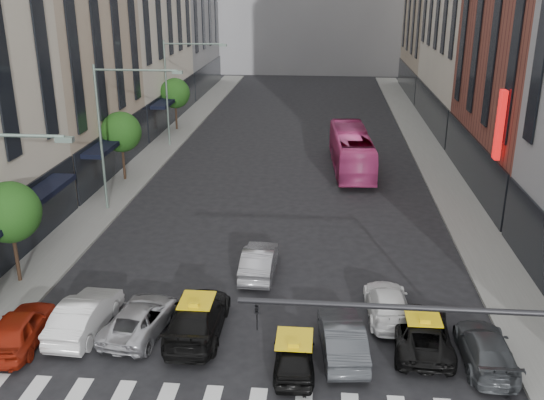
% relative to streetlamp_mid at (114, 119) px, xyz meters
% --- Properties ---
extents(sidewalk_left, '(3.00, 96.00, 0.15)m').
position_rel_streetlamp_mid_xyz_m(sidewalk_left, '(-1.46, 10.00, -5.83)').
color(sidewalk_left, slate).
rests_on(sidewalk_left, ground).
extents(sidewalk_right, '(3.00, 96.00, 0.15)m').
position_rel_streetlamp_mid_xyz_m(sidewalk_right, '(21.54, 10.00, -5.83)').
color(sidewalk_right, slate).
rests_on(sidewalk_right, ground).
extents(building_left_b, '(8.00, 16.00, 24.00)m').
position_rel_streetlamp_mid_xyz_m(building_left_b, '(-6.96, 8.00, 6.10)').
color(building_left_b, tan).
rests_on(building_left_b, ground).
extents(tree_near, '(2.88, 2.88, 4.95)m').
position_rel_streetlamp_mid_xyz_m(tree_near, '(-1.76, -10.00, -2.25)').
color(tree_near, black).
rests_on(tree_near, sidewalk_left).
extents(tree_mid, '(2.88, 2.88, 4.95)m').
position_rel_streetlamp_mid_xyz_m(tree_mid, '(-1.76, 6.00, -2.25)').
color(tree_mid, black).
rests_on(tree_mid, sidewalk_left).
extents(tree_far, '(2.88, 2.88, 4.95)m').
position_rel_streetlamp_mid_xyz_m(tree_far, '(-1.76, 22.00, -2.25)').
color(tree_far, black).
rests_on(tree_far, sidewalk_left).
extents(streetlamp_mid, '(5.38, 0.25, 9.00)m').
position_rel_streetlamp_mid_xyz_m(streetlamp_mid, '(0.00, 0.00, 0.00)').
color(streetlamp_mid, gray).
rests_on(streetlamp_mid, sidewalk_left).
extents(streetlamp_far, '(5.38, 0.25, 9.00)m').
position_rel_streetlamp_mid_xyz_m(streetlamp_far, '(0.00, 16.00, 0.00)').
color(streetlamp_far, gray).
rests_on(streetlamp_far, sidewalk_left).
extents(traffic_signal, '(10.10, 0.20, 6.00)m').
position_rel_streetlamp_mid_xyz_m(traffic_signal, '(17.74, -21.00, -1.43)').
color(traffic_signal, black).
rests_on(traffic_signal, ground).
extents(liberty_sign, '(0.30, 0.70, 4.00)m').
position_rel_streetlamp_mid_xyz_m(liberty_sign, '(22.64, 0.00, 0.10)').
color(liberty_sign, red).
rests_on(liberty_sign, ground).
extents(car_red, '(2.12, 4.50, 1.49)m').
position_rel_streetlamp_mid_xyz_m(car_red, '(0.84, -15.07, -5.16)').
color(car_red, maroon).
rests_on(car_red, ground).
extents(car_white_front, '(1.84, 4.70, 1.53)m').
position_rel_streetlamp_mid_xyz_m(car_white_front, '(3.04, -13.87, -5.14)').
color(car_white_front, silver).
rests_on(car_white_front, ground).
extents(car_silver, '(2.70, 4.83, 1.28)m').
position_rel_streetlamp_mid_xyz_m(car_silver, '(5.34, -13.72, -5.27)').
color(car_silver, '#A7A7AD').
rests_on(car_silver, ground).
extents(taxi_left, '(2.18, 5.30, 1.53)m').
position_rel_streetlamp_mid_xyz_m(taxi_left, '(7.73, -13.67, -5.14)').
color(taxi_left, black).
rests_on(taxi_left, ground).
extents(taxi_center, '(1.70, 3.84, 1.28)m').
position_rel_streetlamp_mid_xyz_m(taxi_center, '(11.80, -15.76, -5.26)').
color(taxi_center, black).
rests_on(taxi_center, ground).
extents(car_grey_mid, '(2.05, 4.66, 1.49)m').
position_rel_streetlamp_mid_xyz_m(car_grey_mid, '(13.60, -14.56, -5.16)').
color(car_grey_mid, '#36393D').
rests_on(car_grey_mid, ground).
extents(taxi_right, '(2.42, 4.89, 1.33)m').
position_rel_streetlamp_mid_xyz_m(taxi_right, '(16.74, -13.76, -5.24)').
color(taxi_right, black).
rests_on(taxi_right, ground).
extents(car_grey_curb, '(1.87, 4.50, 1.30)m').
position_rel_streetlamp_mid_xyz_m(car_grey_curb, '(19.01, -14.74, -5.25)').
color(car_grey_curb, '#3D4044').
rests_on(car_grey_curb, ground).
extents(car_row2_left, '(1.63, 4.45, 1.46)m').
position_rel_streetlamp_mid_xyz_m(car_row2_left, '(9.66, -8.02, -5.18)').
color(car_row2_left, gray).
rests_on(car_row2_left, ground).
extents(car_row2_right, '(1.96, 4.48, 1.28)m').
position_rel_streetlamp_mid_xyz_m(car_row2_right, '(15.62, -11.56, -5.26)').
color(car_row2_right, white).
rests_on(car_row2_right, ground).
extents(bus, '(3.28, 11.34, 3.12)m').
position_rel_streetlamp_mid_xyz_m(bus, '(14.75, 10.27, -4.34)').
color(bus, '#BE3877').
rests_on(bus, ground).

